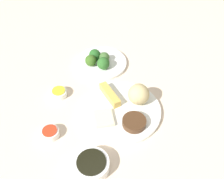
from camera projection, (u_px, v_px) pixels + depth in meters
tabletop at (108, 117)px, 0.94m from camera, size 2.20×2.20×0.02m
main_plate at (121, 112)px, 0.93m from camera, size 0.28×0.28×0.02m
rice_scoop at (139, 94)px, 0.93m from camera, size 0.08×0.08×0.08m
spring_roll at (110, 95)px, 0.96m from camera, size 0.05×0.12×0.03m
crab_rangoon_wonton at (104, 118)px, 0.89m from camera, size 0.07×0.08×0.01m
stir_fry_heap at (134, 122)px, 0.88m from camera, size 0.08×0.08×0.02m
broccoli_plate at (101, 63)px, 1.12m from camera, size 0.22×0.22×0.01m
broccoli_floret_0 at (95, 55)px, 1.11m from camera, size 0.05×0.05×0.05m
broccoli_floret_1 at (104, 57)px, 1.10m from camera, size 0.04×0.04×0.04m
broccoli_floret_2 at (91, 60)px, 1.08m from camera, size 0.05×0.05×0.05m
broccoli_floret_3 at (103, 63)px, 1.07m from camera, size 0.05×0.05×0.05m
soy_sauce_bowl at (92, 165)px, 0.78m from camera, size 0.11×0.11×0.04m
soy_sauce_bowl_liquid at (91, 162)px, 0.76m from camera, size 0.09×0.09×0.00m
sauce_ramekin_hot_mustard at (59, 93)px, 0.99m from camera, size 0.06×0.06×0.02m
sauce_ramekin_hot_mustard_liquid at (58, 91)px, 0.98m from camera, size 0.05×0.05×0.00m
sauce_ramekin_sweet_and_sour at (50, 133)px, 0.86m from camera, size 0.06×0.06×0.02m
sauce_ramekin_sweet_and_sour_liquid at (49, 131)px, 0.85m from camera, size 0.05×0.05×0.00m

